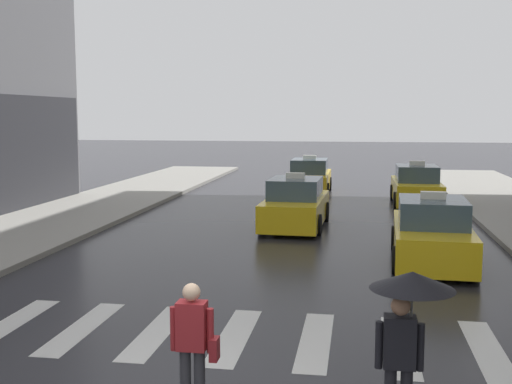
{
  "coord_description": "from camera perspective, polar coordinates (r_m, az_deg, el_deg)",
  "views": [
    {
      "loc": [
        1.98,
        -7.09,
        3.69
      ],
      "look_at": [
        -0.44,
        8.0,
        1.82
      ],
      "focal_mm": 44.71,
      "sensor_mm": 36.0,
      "label": 1
    }
  ],
  "objects": [
    {
      "name": "taxi_lead",
      "position": [
        16.43,
        15.44,
        -3.67
      ],
      "size": [
        2.07,
        4.61,
        1.8
      ],
      "color": "yellow",
      "rests_on": "ground"
    },
    {
      "name": "crosswalk_markings",
      "position": [
        10.92,
        -1.92,
        -12.74
      ],
      "size": [
        11.3,
        2.8,
        0.01
      ],
      "color": "silver",
      "rests_on": "ground"
    },
    {
      "name": "pedestrian_with_umbrella",
      "position": [
        7.48,
        13.41,
        -10.09
      ],
      "size": [
        0.96,
        0.96,
        1.94
      ],
      "color": "black",
      "rests_on": "ground"
    },
    {
      "name": "taxi_third",
      "position": [
        26.88,
        14.14,
        0.43
      ],
      "size": [
        1.94,
        4.54,
        1.8
      ],
      "color": "yellow",
      "rests_on": "ground"
    },
    {
      "name": "taxi_fourth",
      "position": [
        29.78,
        4.81,
        1.24
      ],
      "size": [
        1.94,
        4.54,
        1.8
      ],
      "color": "gold",
      "rests_on": "ground"
    },
    {
      "name": "taxi_second",
      "position": [
        20.89,
        3.56,
        -1.19
      ],
      "size": [
        2.05,
        4.6,
        1.8
      ],
      "color": "yellow",
      "rests_on": "ground"
    },
    {
      "name": "pedestrian_with_handbag",
      "position": [
        8.05,
        -5.64,
        -13.07
      ],
      "size": [
        0.6,
        0.24,
        1.65
      ],
      "color": "#333338",
      "rests_on": "ground"
    }
  ]
}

